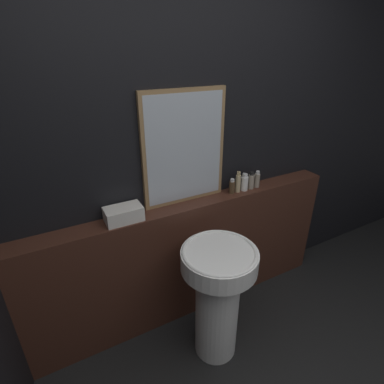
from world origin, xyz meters
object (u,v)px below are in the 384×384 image
at_px(pedestal_sink, 218,293).
at_px(hand_soap_bottle, 257,180).
at_px(body_wash_bottle, 251,181).
at_px(towel_stack, 124,214).
at_px(mirror, 185,149).
at_px(lotion_bottle, 244,183).
at_px(shampoo_bottle, 232,187).
at_px(conditioner_bottle, 238,183).

bearing_deg(pedestal_sink, hand_soap_bottle, 34.89).
bearing_deg(body_wash_bottle, towel_stack, -180.00).
distance_m(mirror, towel_stack, 0.58).
height_order(pedestal_sink, lotion_bottle, lotion_bottle).
bearing_deg(body_wash_bottle, shampoo_bottle, -180.00).
relative_size(pedestal_sink, mirror, 1.12).
bearing_deg(body_wash_bottle, lotion_bottle, -180.00).
relative_size(pedestal_sink, body_wash_bottle, 6.29).
height_order(conditioner_bottle, lotion_bottle, conditioner_bottle).
height_order(lotion_bottle, body_wash_bottle, body_wash_bottle).
height_order(shampoo_bottle, conditioner_bottle, conditioner_bottle).
relative_size(pedestal_sink, lotion_bottle, 6.40).
xyz_separation_m(towel_stack, shampoo_bottle, (0.82, 0.00, 0.01)).
relative_size(towel_stack, hand_soap_bottle, 1.75).
bearing_deg(shampoo_bottle, lotion_bottle, 0.00).
bearing_deg(towel_stack, conditioner_bottle, 0.00).
height_order(body_wash_bottle, hand_soap_bottle, body_wash_bottle).
relative_size(shampoo_bottle, conditioner_bottle, 0.71).
bearing_deg(body_wash_bottle, pedestal_sink, -142.45).
distance_m(pedestal_sink, towel_stack, 0.79).
bearing_deg(lotion_bottle, hand_soap_bottle, 0.00).
distance_m(mirror, body_wash_bottle, 0.63).
height_order(mirror, lotion_bottle, mirror).
relative_size(pedestal_sink, conditioner_bottle, 5.27).
xyz_separation_m(pedestal_sink, lotion_bottle, (0.50, 0.43, 0.51)).
relative_size(conditioner_bottle, lotion_bottle, 1.21).
xyz_separation_m(mirror, body_wash_bottle, (0.54, -0.06, -0.32)).
height_order(mirror, conditioner_bottle, mirror).
xyz_separation_m(towel_stack, body_wash_bottle, (1.00, 0.00, 0.02)).
relative_size(mirror, body_wash_bottle, 5.64).
bearing_deg(hand_soap_bottle, shampoo_bottle, -180.00).
distance_m(towel_stack, hand_soap_bottle, 1.06).
height_order(pedestal_sink, mirror, mirror).
distance_m(pedestal_sink, conditioner_bottle, 0.80).
distance_m(lotion_bottle, hand_soap_bottle, 0.12).
relative_size(towel_stack, conditioner_bottle, 1.43).
bearing_deg(mirror, hand_soap_bottle, -6.10).
bearing_deg(mirror, towel_stack, -172.22).
relative_size(conditioner_bottle, hand_soap_bottle, 1.22).
relative_size(shampoo_bottle, hand_soap_bottle, 0.87).
distance_m(conditioner_bottle, hand_soap_bottle, 0.18).
bearing_deg(towel_stack, hand_soap_bottle, 0.00).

